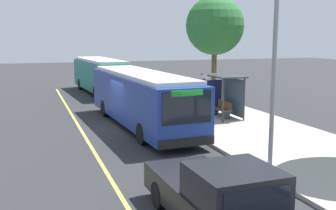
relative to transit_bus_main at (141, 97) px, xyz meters
name	(u,v)px	position (x,y,z in m)	size (l,w,h in m)	color
ground_plane	(123,127)	(-0.07, -1.01, -1.62)	(120.00, 120.00, 0.00)	#2B2B2D
sidewalk_curb	(223,119)	(-0.07, 4.99, -1.54)	(44.00, 6.40, 0.15)	#A8A399
lane_stripe_center	(81,130)	(-0.07, -3.21, -1.61)	(36.00, 0.14, 0.01)	#E0D64C
transit_bus_main	(141,97)	(0.00, 0.00, 0.00)	(11.93, 3.19, 2.95)	navy
transit_bus_second	(100,74)	(-14.10, 0.26, 0.00)	(10.51, 3.31, 2.95)	#146B66
pickup_truck	(219,199)	(12.29, -1.41, -0.76)	(5.46, 2.16, 1.85)	black
bus_shelter	(224,87)	(-0.39, 5.17, 0.30)	(2.90, 1.60, 2.48)	#333338
waiting_bench	(222,109)	(-0.28, 5.00, -0.98)	(1.60, 0.48, 0.95)	brown
route_sign_post	(205,94)	(2.22, 2.73, 0.34)	(0.44, 0.08, 2.80)	#333338
pedestrian_commuter	(176,97)	(-2.50, 2.94, -0.50)	(0.24, 0.40, 1.69)	#282D47
street_tree_upstreet	(215,26)	(-4.74, 6.56, 3.91)	(3.98, 3.98, 7.40)	brown
utility_pole	(274,79)	(8.79, 2.34, 1.73)	(0.16, 0.16, 6.40)	gray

